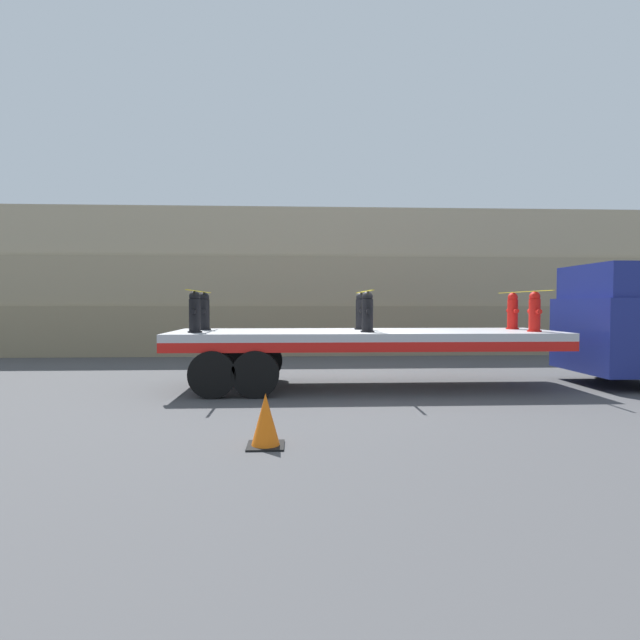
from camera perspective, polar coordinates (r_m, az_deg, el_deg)
name	(u,v)px	position (r m, az deg, el deg)	size (l,w,h in m)	color
ground_plane	(364,387)	(11.36, 5.02, -7.65)	(120.00, 120.00, 0.00)	#474749
rock_cliff	(335,283)	(19.50, 1.71, 4.24)	(60.00, 3.30, 5.39)	gray
truck_cab	(627,325)	(13.47, 31.63, -0.44)	(2.25, 2.59, 2.77)	navy
flatbed_trailer	(337,342)	(11.17, 1.92, -2.53)	(8.49, 2.59, 1.27)	#B2B2B7
fire_hydrant_black_near_0	(195,312)	(10.76, -14.13, 0.85)	(0.30, 0.47, 0.87)	black
fire_hydrant_black_far_0	(204,312)	(11.84, -13.09, 0.94)	(0.30, 0.47, 0.87)	black
fire_hydrant_black_near_1	(367,312)	(10.66, 5.45, 0.89)	(0.30, 0.47, 0.87)	black
fire_hydrant_black_far_1	(361,311)	(11.75, 4.68, 0.98)	(0.30, 0.47, 0.87)	black
fire_hydrant_red_near_2	(535,312)	(11.75, 23.32, 0.84)	(0.30, 0.47, 0.87)	red
fire_hydrant_red_far_2	(513,311)	(12.75, 21.15, 0.93)	(0.30, 0.47, 0.87)	red
cargo_strap_rear	(200,291)	(11.30, -13.60, 3.20)	(0.05, 2.69, 0.01)	yellow
cargo_strap_middle	(364,292)	(11.21, 5.06, 3.26)	(0.05, 2.69, 0.01)	yellow
cargo_strap_front	(523,292)	(12.25, 22.22, 3.00)	(0.05, 2.69, 0.01)	yellow
traffic_cone	(266,421)	(6.70, -6.24, -11.36)	(0.49, 0.49, 0.70)	black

